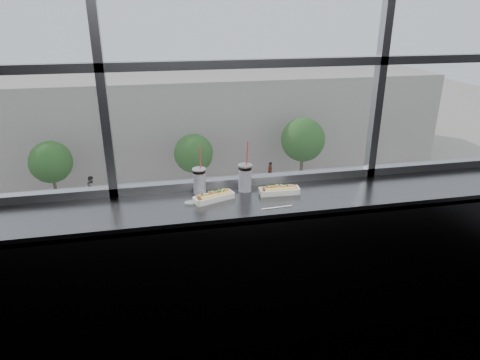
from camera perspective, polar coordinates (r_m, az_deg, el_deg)
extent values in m
plane|color=black|center=(3.53, 1.11, -8.80)|extent=(6.00, 0.00, 6.00)
plane|color=silver|center=(3.06, 1.27, 20.90)|extent=(6.00, 0.00, 6.00)
cube|color=#5F5F60|center=(3.05, 2.34, -2.95)|extent=(6.00, 0.55, 0.06)
cube|color=#5F5F60|center=(3.10, 3.36, -13.67)|extent=(6.00, 0.04, 1.04)
cube|color=white|center=(3.01, -3.49, -2.66)|extent=(0.30, 0.19, 0.01)
cube|color=white|center=(3.00, -3.50, -2.32)|extent=(0.30, 0.19, 0.04)
cylinder|color=tan|center=(3.00, -3.50, -2.17)|extent=(0.23, 0.12, 0.05)
cylinder|color=#984D2C|center=(2.99, -3.50, -1.94)|extent=(0.23, 0.11, 0.03)
cube|color=white|center=(3.12, 5.26, -1.78)|extent=(0.30, 0.11, 0.01)
cube|color=white|center=(3.12, 5.27, -1.45)|extent=(0.30, 0.11, 0.04)
cylinder|color=tan|center=(3.11, 5.27, -1.31)|extent=(0.23, 0.06, 0.05)
cylinder|color=#984D2C|center=(3.11, 5.28, -1.08)|extent=(0.24, 0.05, 0.03)
cylinder|color=white|center=(3.11, -5.44, -0.18)|extent=(0.09, 0.09, 0.18)
cylinder|color=black|center=(3.08, -5.49, 1.20)|extent=(0.09, 0.09, 0.02)
cylinder|color=silver|center=(3.07, -5.50, 1.46)|extent=(0.10, 0.10, 0.01)
cylinder|color=#DE303F|center=(3.04, -5.30, 2.86)|extent=(0.01, 0.05, 0.19)
cylinder|color=white|center=(3.13, 0.67, 0.22)|extent=(0.09, 0.09, 0.19)
cylinder|color=black|center=(3.10, 0.68, 1.67)|extent=(0.10, 0.10, 0.02)
cylinder|color=silver|center=(3.10, 0.68, 1.95)|extent=(0.10, 0.10, 0.01)
cylinder|color=#DE303F|center=(3.06, 0.96, 3.43)|extent=(0.01, 0.05, 0.20)
cylinder|color=white|center=(2.90, 4.94, -3.67)|extent=(0.22, 0.02, 0.01)
ellipsoid|color=silver|center=(2.97, -6.61, -2.97)|extent=(0.09, 0.07, 0.02)
plane|color=gray|center=(48.35, -10.65, 5.37)|extent=(120.00, 120.00, 0.00)
cube|color=black|center=(26.55, -8.88, -8.62)|extent=(80.00, 10.00, 0.06)
cube|color=gray|center=(33.71, -9.74, -1.84)|extent=(80.00, 6.00, 0.04)
cube|color=#A1998E|center=(42.02, -10.77, 8.54)|extent=(50.00, 14.00, 8.00)
imported|color=beige|center=(33.02, 15.36, -0.79)|extent=(3.44, 6.60, 2.10)
imported|color=#A84F2A|center=(29.99, -2.33, -2.58)|extent=(2.64, 5.70, 1.86)
imported|color=black|center=(30.94, -27.83, -4.12)|extent=(3.62, 6.89, 2.19)
imported|color=black|center=(23.62, -27.51, -12.35)|extent=(3.10, 6.24, 2.01)
imported|color=#592018|center=(22.59, -7.81, -11.29)|extent=(3.15, 6.43, 2.07)
imported|color=#5777B0|center=(26.64, 22.20, -7.23)|extent=(3.12, 6.73, 2.19)
imported|color=white|center=(23.69, 7.25, -9.86)|extent=(2.36, 5.59, 1.86)
imported|color=#66605B|center=(33.80, -19.17, -0.68)|extent=(0.73, 0.97, 2.18)
imported|color=#66605B|center=(35.43, 4.06, 1.39)|extent=(0.66, 0.88, 1.99)
cylinder|color=#47382B|center=(34.07, -23.39, -1.10)|extent=(0.23, 0.23, 2.28)
sphere|color=#2A6320|center=(33.38, -23.92, 2.20)|extent=(3.04, 3.04, 3.04)
cylinder|color=#47382B|center=(33.41, -6.07, 0.19)|extent=(0.22, 0.22, 2.25)
sphere|color=#2A6320|center=(32.72, -6.21, 3.55)|extent=(3.00, 3.00, 3.00)
cylinder|color=#47382B|center=(35.19, 8.17, 1.56)|extent=(0.26, 0.26, 2.64)
sphere|color=#2A6320|center=(34.44, 8.39, 5.35)|extent=(3.52, 3.52, 3.52)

